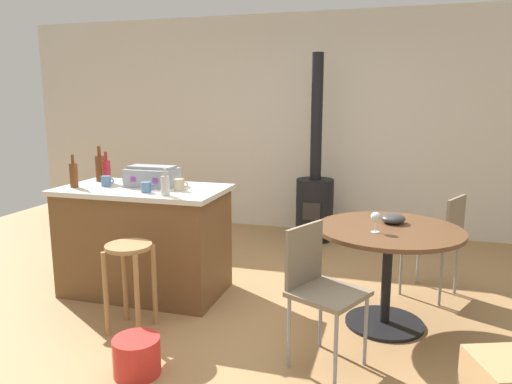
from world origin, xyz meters
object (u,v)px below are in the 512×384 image
at_px(dining_table, 388,251).
at_px(bottle_2, 100,168).
at_px(cup_0, 106,181).
at_px(wood_stove, 315,196).
at_px(cup_2, 146,187).
at_px(bottle_0, 165,185).
at_px(wine_glass, 376,217).
at_px(bottle_3, 107,171).
at_px(kitchen_island, 145,240).
at_px(folding_chair_far, 319,284).
at_px(folding_chair_near, 439,237).
at_px(cup_1, 179,185).
at_px(wooden_stool, 130,268).
at_px(plastic_bucket, 137,356).
at_px(serving_bowl, 393,219).
at_px(toolbox, 152,176).
at_px(bottle_1, 74,175).

height_order(dining_table, bottle_2, bottle_2).
bearing_deg(cup_0, wood_stove, 53.52).
distance_m(dining_table, wood_stove, 2.22).
bearing_deg(cup_2, wood_stove, 64.91).
xyz_separation_m(bottle_0, wine_glass, (1.58, 0.03, -0.15)).
bearing_deg(bottle_3, dining_table, -4.66).
xyz_separation_m(kitchen_island, folding_chair_far, (1.62, -0.73, 0.06)).
bearing_deg(bottle_0, wood_stove, 70.17).
height_order(bottle_3, cup_2, bottle_3).
bearing_deg(dining_table, wood_stove, 113.00).
xyz_separation_m(folding_chair_near, wood_stove, (-1.27, 1.38, 0.01)).
distance_m(bottle_2, cup_1, 0.92).
bearing_deg(bottle_3, wooden_stool, -49.70).
distance_m(bottle_2, plastic_bucket, 1.99).
xyz_separation_m(folding_chair_near, bottle_2, (-2.95, -0.40, 0.52)).
height_order(kitchen_island, serving_bowl, kitchen_island).
bearing_deg(cup_0, cup_2, -18.63).
relative_size(bottle_0, cup_1, 1.73).
height_order(toolbox, bottle_1, bottle_1).
height_order(dining_table, plastic_bucket, dining_table).
xyz_separation_m(cup_1, plastic_bucket, (0.22, -1.13, -0.85)).
relative_size(folding_chair_far, wine_glass, 6.13).
xyz_separation_m(wood_stove, toolbox, (-1.10, -1.87, 0.47)).
relative_size(toolbox, bottle_3, 1.47).
relative_size(bottle_2, plastic_bucket, 1.11).
xyz_separation_m(wooden_stool, bottle_0, (0.09, 0.41, 0.53)).
relative_size(bottle_2, serving_bowl, 1.77).
bearing_deg(cup_2, wooden_stool, -77.07).
bearing_deg(bottle_0, plastic_bucket, -75.40).
distance_m(wooden_stool, toolbox, 0.95).
height_order(bottle_0, cup_2, bottle_0).
bearing_deg(kitchen_island, wine_glass, -6.85).
relative_size(folding_chair_far, cup_1, 7.26).
relative_size(folding_chair_near, toolbox, 2.13).
height_order(folding_chair_far, bottle_0, bottle_0).
bearing_deg(bottle_3, bottle_0, -26.50).
distance_m(wood_stove, bottle_3, 2.47).
bearing_deg(wine_glass, bottle_2, 170.33).
height_order(bottle_2, wine_glass, bottle_2).
relative_size(folding_chair_far, wood_stove, 0.40).
xyz_separation_m(wooden_stool, bottle_2, (-0.78, 0.86, 0.58)).
height_order(wooden_stool, cup_0, cup_0).
relative_size(wooden_stool, plastic_bucket, 2.24).
distance_m(bottle_0, bottle_1, 0.91).
bearing_deg(wood_stove, dining_table, -67.00).
bearing_deg(toolbox, bottle_1, -158.09).
xyz_separation_m(folding_chair_far, cup_1, (-1.25, 0.69, 0.45)).
height_order(kitchen_island, plastic_bucket, kitchen_island).
relative_size(wooden_stool, cup_0, 5.41).
bearing_deg(bottle_2, wood_stove, 46.62).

